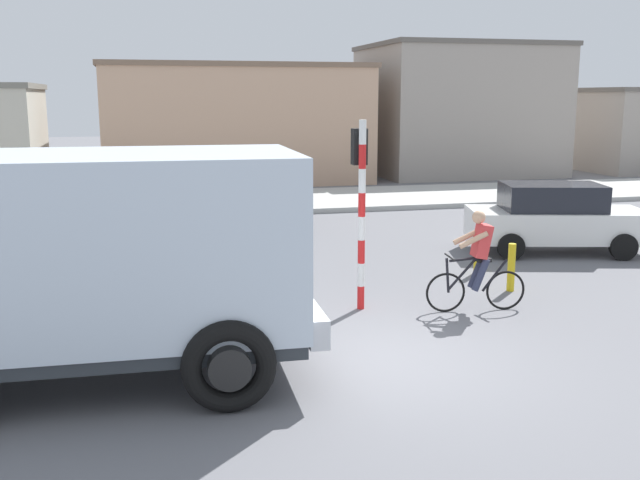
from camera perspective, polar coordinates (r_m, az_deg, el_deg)
The scene contains 12 objects.
ground_plane at distance 10.39m, azimuth 4.66°, elevation -9.06°, with size 120.00×120.00×0.00m, color slate.
sidewalk_far at distance 24.67m, azimuth -6.59°, elevation 2.91°, with size 80.00×5.00×0.16m, color #ADADA8.
truck_foreground at distance 9.47m, azimuth -17.50°, elevation -1.02°, with size 5.51×2.99×2.90m.
cyclist at distance 12.54m, azimuth 12.16°, elevation -1.62°, with size 1.72×0.52×1.72m.
traffic_light_pole at distance 12.27m, azimuth 3.18°, elevation 4.05°, with size 0.24×0.43×3.20m.
car_red_near at distance 20.06m, azimuth -8.56°, elevation 3.10°, with size 4.31×2.72×1.60m.
car_white_mid at distance 17.80m, azimuth 17.83°, elevation 1.67°, with size 4.31×2.69×1.60m.
pedestrian_near_kerb at distance 18.51m, azimuth -19.02°, elevation 2.04°, with size 0.34×0.22×1.62m.
bollard_near at distance 14.07m, azimuth 14.65°, elevation -2.08°, with size 0.14×0.14×0.90m, color gold.
bollard_far at distance 15.28m, azimuth 12.15°, elevation -0.93°, with size 0.14×0.14×0.90m, color gold.
building_mid_block at distance 31.83m, azimuth -6.67°, elevation 9.03°, with size 11.01×6.34×4.89m.
building_corner_right at distance 35.23m, azimuth 10.64°, elevation 9.94°, with size 8.28×6.88×5.90m.
Camera 1 is at (-3.18, -9.22, 3.58)m, focal length 41.15 mm.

